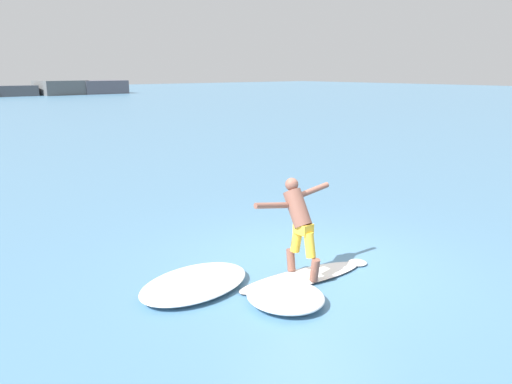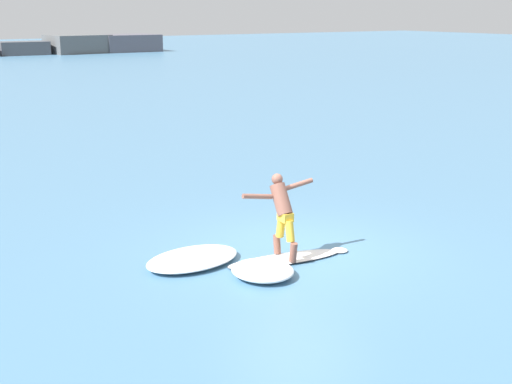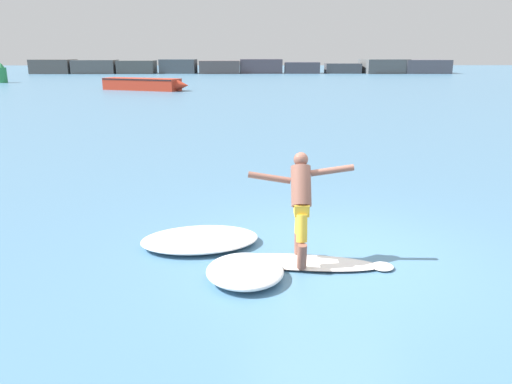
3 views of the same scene
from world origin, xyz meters
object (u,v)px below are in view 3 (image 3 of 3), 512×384
object	(u,v)px
surfboard	(303,262)
channel_marker_buoy	(2,74)
surfer	(301,199)
fishing_boat_near_jetty	(145,84)

from	to	relation	value
surfboard	channel_marker_buoy	xyz separation A→B (m)	(-23.81, 42.20, 0.79)
surfboard	channel_marker_buoy	distance (m)	48.46
surfer	fishing_boat_near_jetty	world-z (taller)	surfer
surfer	channel_marker_buoy	xyz separation A→B (m)	(-23.77, 42.08, -0.12)
surfer	fishing_boat_near_jetty	distance (m)	33.60
fishing_boat_near_jetty	channel_marker_buoy	size ratio (longest dim) A/B	3.85
fishing_boat_near_jetty	channel_marker_buoy	bearing A→B (deg)	147.91
surfer	fishing_boat_near_jetty	size ratio (longest dim) A/B	0.21
surfer	fishing_boat_near_jetty	bearing A→B (deg)	104.65
surfboard	fishing_boat_near_jetty	distance (m)	33.72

